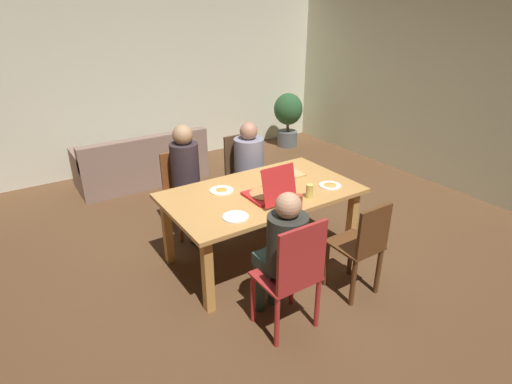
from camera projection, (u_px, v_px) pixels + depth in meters
ground_plane at (261, 256)px, 4.33m from camera, size 20.00×20.00×0.00m
back_wall at (139, 77)px, 6.32m from camera, size 6.65×0.12×2.81m
side_wall_right at (407, 78)px, 6.17m from camera, size 0.12×5.78×2.81m
dining_table at (262, 199)px, 4.05m from camera, size 1.88×1.09×0.76m
chair_0 at (245, 172)px, 5.03m from camera, size 0.45×0.44×1.00m
person_0 at (251, 163)px, 4.84m from camera, size 0.35×0.53×1.20m
chair_1 at (184, 187)px, 4.69m from camera, size 0.43×0.45×0.92m
person_1 at (188, 172)px, 4.48m from camera, size 0.31×0.51×1.27m
chair_2 at (293, 273)px, 3.12m from camera, size 0.46×0.39×1.01m
person_2 at (283, 248)px, 3.17m from camera, size 0.31×0.47×1.20m
chair_3 at (361, 247)px, 3.58m from camera, size 0.38×0.41×0.92m
pizza_box_0 at (283, 174)px, 4.39m from camera, size 0.36×0.36×0.02m
pizza_box_1 at (268, 193)px, 3.84m from camera, size 0.35×0.43×0.37m
plate_0 at (236, 217)px, 3.51m from camera, size 0.23×0.23×0.01m
plate_1 at (221, 190)px, 4.01m from camera, size 0.23×0.23×0.03m
plate_2 at (330, 185)px, 4.12m from camera, size 0.22×0.22×0.03m
drinking_glass_0 at (299, 201)px, 3.68m from camera, size 0.07×0.07×0.12m
drinking_glass_1 at (309, 191)px, 3.85m from camera, size 0.07×0.07×0.13m
couch at (142, 164)px, 6.03m from camera, size 1.83×0.76×0.76m
potted_plant at (288, 115)px, 7.46m from camera, size 0.52×0.52×0.98m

